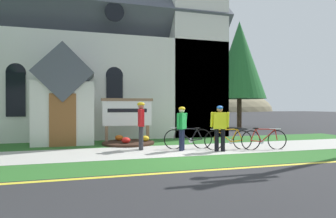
% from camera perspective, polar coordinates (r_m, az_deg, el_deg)
% --- Properties ---
extents(ground, '(140.00, 140.00, 0.00)m').
position_cam_1_polar(ground, '(12.61, 0.13, -6.71)').
color(ground, '#2B2B2D').
extents(sidewalk_slab, '(32.00, 2.57, 0.01)m').
position_cam_1_polar(sidewalk_slab, '(9.76, -9.02, -8.80)').
color(sidewalk_slab, '#B7B5AD').
rests_on(sidewalk_slab, ground).
extents(grass_verge, '(32.00, 1.78, 0.01)m').
position_cam_1_polar(grass_verge, '(7.64, -7.07, -11.41)').
color(grass_verge, '#2D6628').
rests_on(grass_verge, ground).
extents(church_lawn, '(24.00, 2.43, 0.01)m').
position_cam_1_polar(church_lawn, '(12.22, -10.40, -6.93)').
color(church_lawn, '#2D6628').
rests_on(church_lawn, ground).
extents(curb_paint_stripe, '(28.00, 0.16, 0.01)m').
position_cam_1_polar(curb_paint_stripe, '(6.63, -5.67, -13.24)').
color(curb_paint_stripe, yellow).
rests_on(curb_paint_stripe, ground).
extents(church_building, '(12.43, 11.60, 13.01)m').
position_cam_1_polar(church_building, '(18.14, -10.95, 10.33)').
color(church_building, silver).
rests_on(church_building, ground).
extents(church_sign, '(2.22, 0.22, 1.94)m').
position_cam_1_polar(church_sign, '(12.11, -8.32, -0.91)').
color(church_sign, '#7F6047').
rests_on(church_sign, ground).
extents(flower_bed, '(2.17, 2.17, 0.34)m').
position_cam_1_polar(flower_bed, '(11.90, -8.06, -6.76)').
color(flower_bed, '#382319').
rests_on(flower_bed, ground).
extents(bicycle_red, '(1.72, 0.33, 0.83)m').
position_cam_1_polar(bicycle_red, '(10.82, 19.04, -5.90)').
color(bicycle_red, black).
rests_on(bicycle_red, ground).
extents(bicycle_white, '(1.80, 0.37, 0.82)m').
position_cam_1_polar(bicycle_white, '(10.49, 4.17, -6.03)').
color(bicycle_white, black).
rests_on(bicycle_white, ground).
extents(bicycle_orange, '(1.77, 0.37, 0.82)m').
position_cam_1_polar(bicycle_orange, '(10.50, 12.28, -6.11)').
color(bicycle_orange, black).
rests_on(bicycle_orange, ground).
extents(cyclist_in_red_jersey, '(0.30, 0.80, 1.74)m').
position_cam_1_polar(cyclist_in_red_jersey, '(10.18, -5.55, -2.59)').
color(cyclist_in_red_jersey, '#2D2D33').
rests_on(cyclist_in_red_jersey, ground).
extents(cyclist_in_green_jersey, '(0.59, 0.39, 1.61)m').
position_cam_1_polar(cyclist_in_green_jersey, '(9.94, 10.56, -3.23)').
color(cyclist_in_green_jersey, black).
rests_on(cyclist_in_green_jersey, ground).
extents(cyclist_in_yellow_jersey, '(0.49, 0.53, 1.58)m').
position_cam_1_polar(cyclist_in_yellow_jersey, '(9.95, 2.85, -3.37)').
color(cyclist_in_yellow_jersey, '#191E38').
rests_on(cyclist_in_yellow_jersey, ground).
extents(roadside_conifer, '(3.92, 3.92, 8.02)m').
position_cam_1_polar(roadside_conifer, '(21.97, 14.41, 9.66)').
color(roadside_conifer, '#3D2D1E').
rests_on(roadside_conifer, ground).
extents(distant_hill, '(93.34, 46.64, 23.05)m').
position_cam_1_polar(distant_hill, '(94.22, -4.48, -0.49)').
color(distant_hill, '#847A5B').
rests_on(distant_hill, ground).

